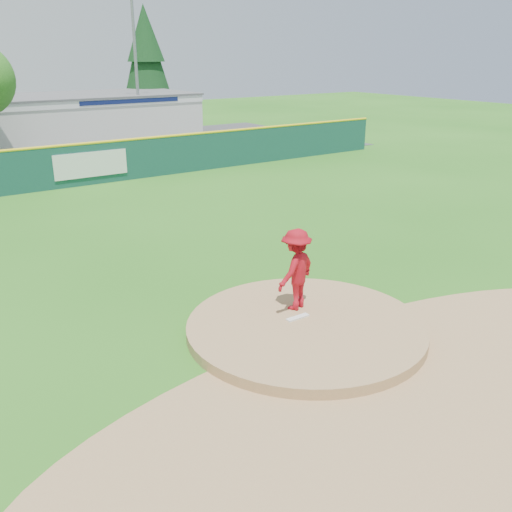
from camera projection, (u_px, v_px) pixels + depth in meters
ground at (306, 333)px, 13.19m from camera, size 120.00×120.00×0.00m
pitchers_mound at (306, 333)px, 13.19m from camera, size 5.50×5.50×0.50m
pitching_rubber at (298, 317)px, 13.33m from camera, size 0.60×0.15×0.04m
infield_dirt_arc at (406, 392)px, 10.88m from camera, size 15.40×15.40×0.01m
parking_lot at (16, 160)px, 33.98m from camera, size 44.00×16.00×0.02m
pitcher at (296, 269)px, 13.56m from camera, size 1.46×1.12×1.99m
pool_building_grp at (83, 118)px, 40.51m from camera, size 15.20×8.20×3.31m
outfield_fence at (60, 166)px, 26.68m from camera, size 40.00×0.14×2.07m
conifer_tree at (146, 59)px, 46.06m from camera, size 4.40×4.40×9.50m
light_pole_right at (136, 61)px, 38.51m from camera, size 1.75×0.25×10.00m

